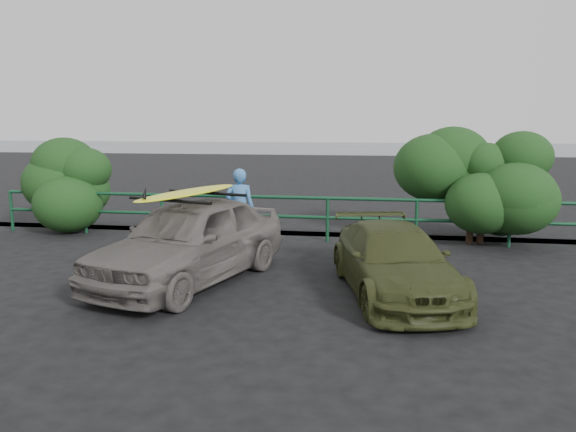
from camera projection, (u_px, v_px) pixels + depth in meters
name	position (u px, v px, depth m)	size (l,w,h in m)	color
ground	(229.00, 308.00, 8.27)	(80.00, 80.00, 0.00)	black
ocean	(361.00, 146.00, 66.70)	(200.00, 200.00, 0.00)	#525B64
guardrail	(285.00, 218.00, 13.05)	(14.00, 0.08, 1.04)	#124026
shrub_left	(99.00, 185.00, 14.09)	(3.20, 2.40, 2.32)	#1B3F17
shrub_right	(507.00, 192.00, 12.65)	(3.20, 2.40, 2.34)	#1B3F17
sedan	(190.00, 240.00, 9.56)	(1.71, 4.26, 1.45)	#605A55
olive_vehicle	(394.00, 261.00, 8.86)	(1.52, 3.75, 1.09)	#353C1A
man	(240.00, 208.00, 12.14)	(0.64, 0.42, 1.74)	#3E78BA
roof_rack	(189.00, 196.00, 9.44)	(1.60, 1.12, 0.05)	black
surfboard	(189.00, 193.00, 9.42)	(0.56, 2.70, 0.08)	yellow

